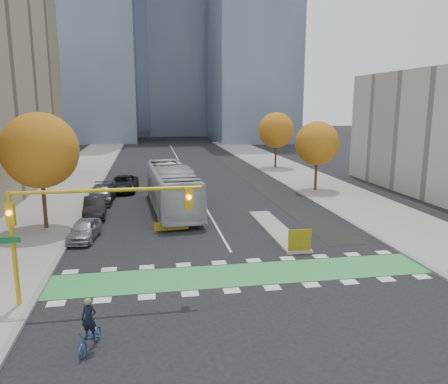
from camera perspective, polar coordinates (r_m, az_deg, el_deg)
name	(u,v)px	position (r m, az deg, el deg)	size (l,w,h in m)	color
ground	(250,286)	(21.90, 3.45, -12.14)	(300.00, 300.00, 0.00)	black
sidewalk_west	(49,204)	(41.40, -21.92, -1.50)	(7.00, 120.00, 0.15)	gray
sidewalk_east	(337,194)	(44.36, 14.56, -0.21)	(7.00, 120.00, 0.15)	gray
curb_west	(90,203)	(40.80, -17.11, -1.35)	(0.30, 120.00, 0.16)	gray
curb_east	(303,195)	(43.04, 10.31, -0.37)	(0.30, 120.00, 0.16)	gray
bike_crossing	(244,274)	(23.24, 2.59, -10.68)	(20.00, 3.00, 0.01)	green
centre_line	(183,169)	(60.33, -5.31, 3.06)	(0.15, 70.00, 0.01)	silver
bike_lane_paint	(254,179)	(51.74, 3.91, 1.68)	(2.50, 50.00, 0.01)	black
median_island	(276,229)	(31.05, 6.84, -4.86)	(1.60, 10.00, 0.16)	gray
hazard_board	(300,240)	(26.48, 9.86, -6.21)	(1.40, 0.12, 1.30)	yellow
tower_ne	(252,10)	(109.47, 3.63, 22.61)	(18.00, 24.00, 60.00)	#47566B
tower_far	(145,10)	(162.54, -10.23, 22.36)	(26.00, 26.00, 80.00)	#47566B
tree_west	(40,151)	(32.49, -22.90, 5.01)	(5.20, 5.20, 8.22)	#332114
tree_east_near	(317,143)	(44.92, 12.06, 6.23)	(4.40, 4.40, 7.08)	#332114
tree_east_far	(276,130)	(60.13, 6.83, 8.02)	(4.80, 4.80, 7.65)	#332114
traffic_signal_west	(74,216)	(19.84, -18.95, -2.95)	(8.53, 0.56, 5.20)	#BF9914
cyclist	(90,333)	(17.19, -17.11, -17.15)	(1.13, 1.84, 2.01)	navy
bus	(172,188)	(36.52, -6.79, 0.50)	(3.14, 13.43, 3.74)	#B9BFC2
parked_car_a	(84,230)	(30.04, -17.78, -4.70)	(1.61, 4.01, 1.37)	#A4A4A9
parked_car_b	(95,207)	(35.88, -16.51, -1.89)	(1.63, 4.68, 1.54)	black
parked_car_c	(101,194)	(40.74, -15.74, -0.27)	(2.19, 5.40, 1.57)	#4A4B4F
parked_car_d	(124,184)	(45.50, -12.98, 1.07)	(2.61, 5.66, 1.57)	black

